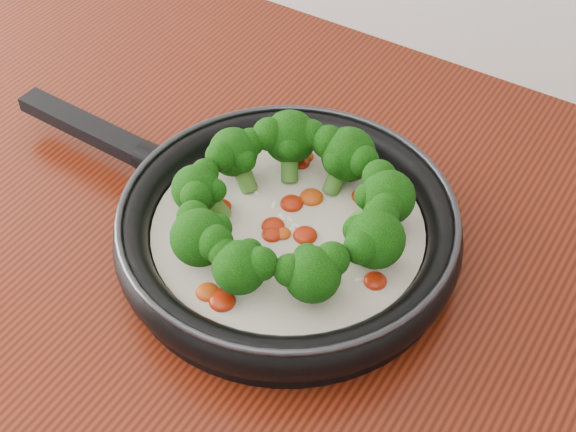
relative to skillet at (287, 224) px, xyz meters
The scene contains 1 object.
skillet is the anchor object (origin of this frame).
Camera 1 is at (0.22, 0.64, 1.51)m, focal length 51.54 mm.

